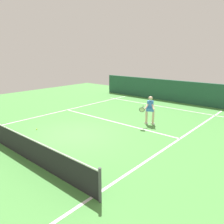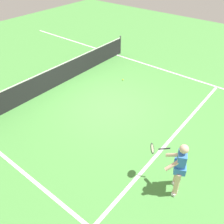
% 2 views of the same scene
% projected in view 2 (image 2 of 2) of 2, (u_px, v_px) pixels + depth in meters
% --- Properties ---
extents(ground_plane, '(27.16, 27.16, 0.00)m').
position_uv_depth(ground_plane, '(108.00, 105.00, 9.51)').
color(ground_plane, '#4C9342').
extents(service_line_marking, '(8.13, 0.10, 0.01)m').
position_uv_depth(service_line_marking, '(174.00, 135.00, 8.09)').
color(service_line_marking, white).
rests_on(service_line_marking, ground).
extents(sideline_left_marking, '(0.10, 18.89, 0.01)m').
position_uv_depth(sideline_left_marking, '(18.00, 168.00, 6.95)').
color(sideline_left_marking, white).
rests_on(sideline_left_marking, ground).
extents(sideline_right_marking, '(0.10, 18.89, 0.01)m').
position_uv_depth(sideline_right_marking, '(160.00, 69.00, 12.06)').
color(sideline_right_marking, white).
rests_on(sideline_right_marking, ground).
extents(court_net, '(8.81, 0.08, 0.99)m').
position_uv_depth(court_net, '(60.00, 74.00, 10.60)').
color(court_net, '#4C4C51').
rests_on(court_net, ground).
extents(tennis_player, '(0.67, 1.12, 1.55)m').
position_uv_depth(tennis_player, '(179.00, 166.00, 5.93)').
color(tennis_player, beige).
rests_on(tennis_player, ground).
extents(tennis_ball_near, '(0.07, 0.07, 0.07)m').
position_uv_depth(tennis_ball_near, '(123.00, 80.00, 11.10)').
color(tennis_ball_near, '#D1E533').
rests_on(tennis_ball_near, ground).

